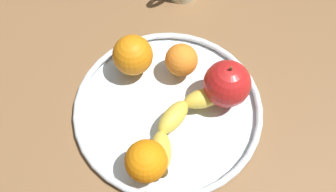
# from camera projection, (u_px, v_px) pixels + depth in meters

# --- Properties ---
(ground_plane) EXTENTS (1.66, 1.66, 0.04)m
(ground_plane) POSITION_uv_depth(u_px,v_px,m) (168.00, 114.00, 0.68)
(ground_plane) COLOR brown
(fruit_bowl) EXTENTS (0.35, 0.35, 0.02)m
(fruit_bowl) POSITION_uv_depth(u_px,v_px,m) (168.00, 107.00, 0.66)
(fruit_bowl) COLOR silver
(fruit_bowl) RESTS_ON ground_plane
(banana) EXTENTS (0.20, 0.10, 0.04)m
(banana) POSITION_uv_depth(u_px,v_px,m) (179.00, 124.00, 0.61)
(banana) COLOR gold
(banana) RESTS_ON fruit_bowl
(apple) EXTENTS (0.08, 0.08, 0.09)m
(apple) POSITION_uv_depth(u_px,v_px,m) (227.00, 84.00, 0.62)
(apple) COLOR red
(apple) RESTS_ON fruit_bowl
(orange_back_right) EXTENTS (0.06, 0.06, 0.06)m
(orange_back_right) POSITION_uv_depth(u_px,v_px,m) (181.00, 60.00, 0.66)
(orange_back_right) COLOR orange
(orange_back_right) RESTS_ON fruit_bowl
(orange_front_right) EXTENTS (0.07, 0.07, 0.07)m
(orange_front_right) POSITION_uv_depth(u_px,v_px,m) (146.00, 161.00, 0.56)
(orange_front_right) COLOR orange
(orange_front_right) RESTS_ON fruit_bowl
(orange_center) EXTENTS (0.08, 0.08, 0.08)m
(orange_center) POSITION_uv_depth(u_px,v_px,m) (133.00, 55.00, 0.66)
(orange_center) COLOR orange
(orange_center) RESTS_ON fruit_bowl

